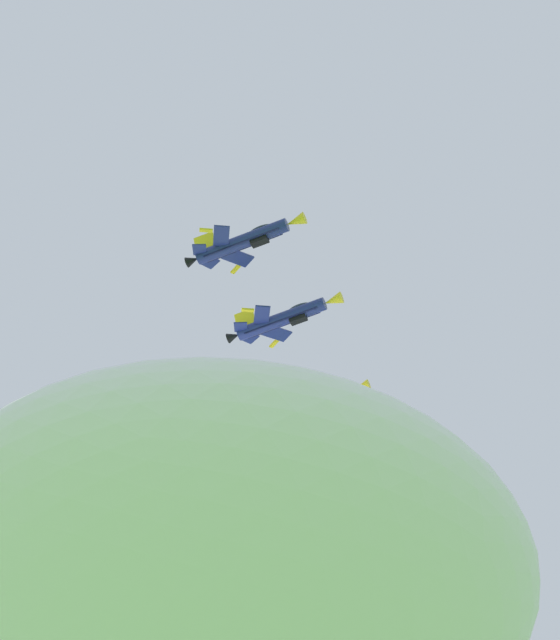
% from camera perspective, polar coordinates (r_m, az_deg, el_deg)
% --- Properties ---
extents(cloud_high_distant, '(74.37, 61.28, 30.18)m').
position_cam_1_polar(cloud_high_distant, '(156.24, -2.49, -11.49)').
color(cloud_high_distant, white).
extents(fighter_jet_lead, '(14.53, 10.74, 5.27)m').
position_cam_1_polar(fighter_jet_lead, '(176.71, 1.45, -3.67)').
color(fighter_jet_lead, navy).
extents(fighter_jet_left_wing, '(14.53, 10.76, 5.23)m').
position_cam_1_polar(fighter_jet_left_wing, '(167.95, 0.15, 0.07)').
color(fighter_jet_left_wing, navy).
extents(fighter_jet_right_wing, '(14.53, 10.77, 5.22)m').
position_cam_1_polar(fighter_jet_right_wing, '(161.24, -1.56, 3.47)').
color(fighter_jet_right_wing, navy).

